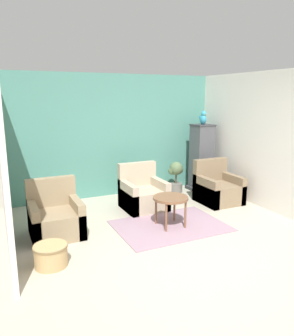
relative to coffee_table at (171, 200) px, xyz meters
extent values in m
plane|color=#B2A893|center=(-0.18, -1.04, -0.45)|extent=(20.00, 20.00, 0.00)
cube|color=#4C897A|center=(-0.18, 2.15, 0.84)|extent=(4.65, 0.06, 2.59)
cube|color=silver|center=(-2.47, 0.54, 0.84)|extent=(0.06, 3.16, 2.59)
cube|color=silver|center=(2.12, 0.54, 0.84)|extent=(0.06, 3.16, 2.59)
cube|color=gray|center=(0.00, 0.00, -0.45)|extent=(1.80, 1.30, 0.01)
cylinder|color=brown|center=(0.00, 0.00, 0.04)|extent=(0.58, 0.58, 0.04)
cylinder|color=brown|center=(-0.18, -0.18, -0.22)|extent=(0.04, 0.04, 0.47)
cylinder|color=brown|center=(0.18, -0.18, -0.22)|extent=(0.04, 0.04, 0.47)
cylinder|color=brown|center=(-0.18, 0.18, -0.22)|extent=(0.04, 0.04, 0.47)
cylinder|color=brown|center=(0.18, 0.18, -0.22)|extent=(0.04, 0.04, 0.47)
cube|color=#8E7A5B|center=(-1.79, 0.43, -0.26)|extent=(0.77, 0.78, 0.39)
cube|color=#8E7A5B|center=(-1.79, 0.75, 0.17)|extent=(0.77, 0.14, 0.46)
cube|color=#8E7A5B|center=(-2.11, 0.43, -0.18)|extent=(0.12, 0.78, 0.56)
cube|color=#8E7A5B|center=(-1.46, 0.43, -0.18)|extent=(0.12, 0.78, 0.56)
cube|color=#7A664C|center=(1.50, 0.68, -0.26)|extent=(0.77, 0.78, 0.39)
cube|color=#7A664C|center=(1.50, 1.00, 0.17)|extent=(0.77, 0.14, 0.46)
cube|color=#7A664C|center=(1.18, 0.68, -0.18)|extent=(0.12, 0.78, 0.56)
cube|color=#7A664C|center=(1.83, 0.68, -0.18)|extent=(0.12, 0.78, 0.56)
cube|color=tan|center=(-0.04, 0.97, -0.26)|extent=(0.77, 0.78, 0.39)
cube|color=tan|center=(-0.04, 1.29, 0.17)|extent=(0.77, 0.14, 0.46)
cube|color=tan|center=(-0.37, 0.97, -0.18)|extent=(0.12, 0.78, 0.56)
cube|color=tan|center=(0.28, 0.97, -0.18)|extent=(0.12, 0.78, 0.56)
cube|color=#353539|center=(1.71, 1.62, -0.41)|extent=(0.53, 0.53, 0.08)
cube|color=#4C4C51|center=(1.71, 1.62, 0.33)|extent=(0.42, 0.42, 1.41)
cube|color=#353539|center=(1.71, 1.62, 1.05)|extent=(0.44, 0.44, 0.03)
ellipsoid|color=teal|center=(1.71, 1.62, 1.17)|extent=(0.14, 0.17, 0.22)
sphere|color=teal|center=(1.71, 1.60, 1.30)|extent=(0.12, 0.12, 0.12)
cone|color=gold|center=(1.71, 1.55, 1.29)|extent=(0.05, 0.05, 0.05)
cone|color=teal|center=(1.71, 1.70, 1.15)|extent=(0.07, 0.14, 0.19)
cylinder|color=#66605B|center=(1.10, 1.72, -0.35)|extent=(0.29, 0.29, 0.20)
cylinder|color=brown|center=(1.10, 1.72, -0.14)|extent=(0.04, 0.04, 0.24)
sphere|color=#566B47|center=(1.10, 1.72, 0.09)|extent=(0.30, 0.30, 0.30)
sphere|color=#566B47|center=(1.02, 1.75, 0.04)|extent=(0.18, 0.18, 0.18)
sphere|color=#566B47|center=(1.18, 1.69, 0.05)|extent=(0.17, 0.17, 0.17)
cylinder|color=tan|center=(-2.02, -0.50, -0.31)|extent=(0.42, 0.42, 0.28)
cylinder|color=olive|center=(-2.02, -0.50, -0.18)|extent=(0.44, 0.44, 0.02)
camera|label=1|loc=(-2.54, -4.49, 1.67)|focal=35.00mm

